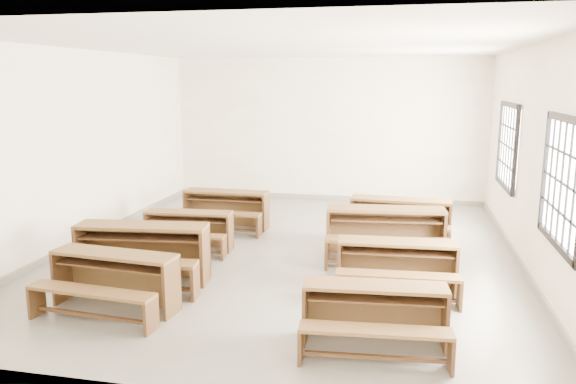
% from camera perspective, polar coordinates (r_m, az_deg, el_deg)
% --- Properties ---
extents(room, '(8.50, 8.50, 3.20)m').
position_cam_1_polar(room, '(8.51, 0.60, 7.55)').
color(room, gray).
rests_on(room, ground).
extents(desk_set_0, '(1.61, 0.94, 0.69)m').
position_cam_1_polar(desk_set_0, '(7.04, -17.37, -8.26)').
color(desk_set_0, brown).
rests_on(desk_set_0, ground).
extents(desk_set_1, '(1.86, 1.11, 0.80)m').
position_cam_1_polar(desk_set_1, '(7.83, -14.70, -5.66)').
color(desk_set_1, brown).
rests_on(desk_set_1, ground).
extents(desk_set_2, '(1.45, 0.82, 0.63)m').
position_cam_1_polar(desk_set_2, '(9.18, -10.11, -3.61)').
color(desk_set_2, brown).
rests_on(desk_set_2, ground).
extents(desk_set_3, '(1.56, 0.82, 0.70)m').
position_cam_1_polar(desk_set_3, '(10.40, -6.38, -1.50)').
color(desk_set_3, brown).
rests_on(desk_set_3, ground).
extents(desk_set_4, '(1.52, 0.87, 0.66)m').
position_cam_1_polar(desk_set_4, '(5.91, 8.78, -11.92)').
color(desk_set_4, brown).
rests_on(desk_set_4, ground).
extents(desk_set_5, '(1.55, 0.86, 0.68)m').
position_cam_1_polar(desk_set_5, '(7.38, 11.01, -7.11)').
color(desk_set_5, brown).
rests_on(desk_set_5, ground).
extents(desk_set_6, '(1.86, 1.09, 0.80)m').
position_cam_1_polar(desk_set_6, '(8.65, 9.86, -3.84)').
color(desk_set_6, brown).
rests_on(desk_set_6, ground).
extents(desk_set_7, '(1.72, 0.97, 0.75)m').
position_cam_1_polar(desk_set_7, '(9.61, 11.31, -2.55)').
color(desk_set_7, brown).
rests_on(desk_set_7, ground).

